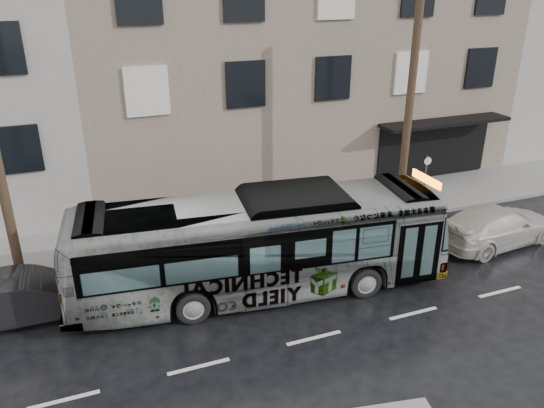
{
  "coord_description": "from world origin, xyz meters",
  "views": [
    {
      "loc": [
        -5.31,
        -13.1,
        9.02
      ],
      "look_at": [
        0.7,
        2.5,
        1.87
      ],
      "focal_mm": 35.0,
      "sensor_mm": 36.0,
      "label": 1
    }
  ],
  "objects_px": {
    "dark_sedan": "(27,297)",
    "white_sedan": "(497,226)",
    "utility_pole_front": "(410,105)",
    "bus": "(259,245)",
    "sign_post": "(424,184)"
  },
  "relations": [
    {
      "from": "dark_sedan",
      "to": "white_sedan",
      "type": "bearing_deg",
      "value": -94.0
    },
    {
      "from": "utility_pole_front",
      "to": "dark_sedan",
      "type": "distance_m",
      "value": 14.4
    },
    {
      "from": "bus",
      "to": "dark_sedan",
      "type": "bearing_deg",
      "value": 88.03
    },
    {
      "from": "bus",
      "to": "dark_sedan",
      "type": "distance_m",
      "value": 6.79
    },
    {
      "from": "sign_post",
      "to": "white_sedan",
      "type": "xyz_separation_m",
      "value": [
        0.99,
        -3.1,
        -0.63
      ]
    },
    {
      "from": "utility_pole_front",
      "to": "sign_post",
      "type": "distance_m",
      "value": 3.48
    },
    {
      "from": "utility_pole_front",
      "to": "sign_post",
      "type": "xyz_separation_m",
      "value": [
        1.1,
        0.0,
        -3.3
      ]
    },
    {
      "from": "white_sedan",
      "to": "dark_sedan",
      "type": "xyz_separation_m",
      "value": [
        -15.79,
        1.1,
        -0.01
      ]
    },
    {
      "from": "dark_sedan",
      "to": "sign_post",
      "type": "bearing_deg",
      "value": -82.33
    },
    {
      "from": "sign_post",
      "to": "white_sedan",
      "type": "distance_m",
      "value": 3.31
    },
    {
      "from": "utility_pole_front",
      "to": "bus",
      "type": "bearing_deg",
      "value": -157.06
    },
    {
      "from": "utility_pole_front",
      "to": "dark_sedan",
      "type": "height_order",
      "value": "utility_pole_front"
    },
    {
      "from": "sign_post",
      "to": "dark_sedan",
      "type": "bearing_deg",
      "value": -172.3
    },
    {
      "from": "utility_pole_front",
      "to": "white_sedan",
      "type": "bearing_deg",
      "value": -55.98
    },
    {
      "from": "utility_pole_front",
      "to": "white_sedan",
      "type": "xyz_separation_m",
      "value": [
        2.09,
        -3.1,
        -3.93
      ]
    }
  ]
}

